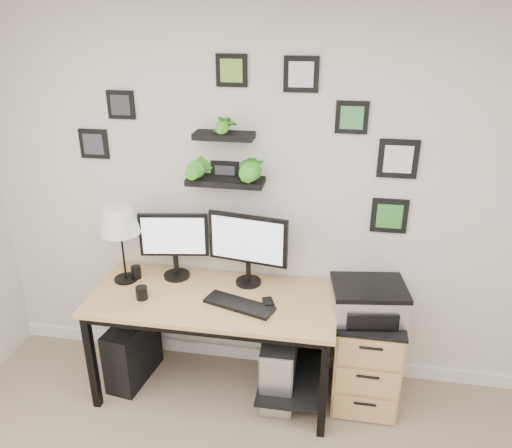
% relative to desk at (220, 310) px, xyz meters
% --- Properties ---
extents(room, '(4.00, 4.00, 4.00)m').
position_rel_desk_xyz_m(room, '(0.30, 0.32, -0.58)').
color(room, tan).
rests_on(room, ground).
extents(desk, '(1.60, 0.70, 0.75)m').
position_rel_desk_xyz_m(desk, '(0.00, 0.00, 0.00)').
color(desk, tan).
rests_on(desk, ground).
extents(monitor_left, '(0.46, 0.21, 0.48)m').
position_rel_desk_xyz_m(monitor_left, '(-0.35, 0.17, 0.40)').
color(monitor_left, black).
rests_on(monitor_left, desk).
extents(monitor_right, '(0.54, 0.20, 0.50)m').
position_rel_desk_xyz_m(monitor_right, '(0.16, 0.17, 0.42)').
color(monitor_right, black).
rests_on(monitor_right, desk).
extents(keyboard, '(0.47, 0.28, 0.02)m').
position_rel_desk_xyz_m(keyboard, '(0.16, -0.11, 0.14)').
color(keyboard, black).
rests_on(keyboard, desk).
extents(mouse, '(0.09, 0.11, 0.03)m').
position_rel_desk_xyz_m(mouse, '(0.33, -0.06, 0.14)').
color(mouse, black).
rests_on(mouse, desk).
extents(table_lamp, '(0.26, 0.26, 0.54)m').
position_rel_desk_xyz_m(table_lamp, '(-0.68, 0.08, 0.56)').
color(table_lamp, black).
rests_on(table_lamp, desk).
extents(mug, '(0.08, 0.08, 0.09)m').
position_rel_desk_xyz_m(mug, '(-0.48, -0.14, 0.17)').
color(mug, black).
rests_on(mug, desk).
extents(pen_cup, '(0.07, 0.07, 0.09)m').
position_rel_desk_xyz_m(pen_cup, '(-0.62, 0.11, 0.17)').
color(pen_cup, black).
rests_on(pen_cup, desk).
extents(pc_tower_black, '(0.27, 0.49, 0.46)m').
position_rel_desk_xyz_m(pc_tower_black, '(-0.65, -0.02, -0.39)').
color(pc_tower_black, black).
rests_on(pc_tower_black, ground).
extents(pc_tower_grey, '(0.23, 0.50, 0.49)m').
position_rel_desk_xyz_m(pc_tower_grey, '(0.41, -0.02, -0.38)').
color(pc_tower_grey, gray).
rests_on(pc_tower_grey, ground).
extents(file_cabinet, '(0.43, 0.53, 0.67)m').
position_rel_desk_xyz_m(file_cabinet, '(0.98, 0.06, -0.29)').
color(file_cabinet, tan).
rests_on(file_cabinet, ground).
extents(printer, '(0.50, 0.43, 0.21)m').
position_rel_desk_xyz_m(printer, '(0.96, 0.06, 0.15)').
color(printer, silver).
rests_on(printer, file_cabinet).
extents(wall_decor, '(2.21, 0.18, 1.09)m').
position_rel_desk_xyz_m(wall_decor, '(0.09, 0.26, 1.04)').
color(wall_decor, black).
rests_on(wall_decor, ground).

